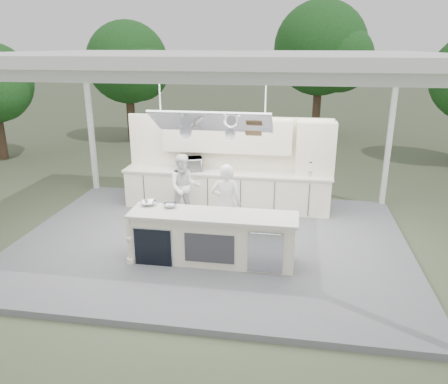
% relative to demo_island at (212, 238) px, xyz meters
% --- Properties ---
extents(ground, '(90.00, 90.00, 0.00)m').
position_rel_demo_island_xyz_m(ground, '(-0.18, 0.91, -0.60)').
color(ground, '#424D35').
rests_on(ground, ground).
extents(stage_deck, '(8.00, 6.00, 0.12)m').
position_rel_demo_island_xyz_m(stage_deck, '(-0.18, 0.91, -0.54)').
color(stage_deck, '#58595D').
rests_on(stage_deck, ground).
extents(tent, '(8.20, 6.20, 3.86)m').
position_rel_demo_island_xyz_m(tent, '(-0.18, 0.90, 3.11)').
color(tent, white).
rests_on(tent, ground).
extents(demo_island, '(3.10, 0.79, 0.95)m').
position_rel_demo_island_xyz_m(demo_island, '(0.00, 0.00, 0.00)').
color(demo_island, white).
rests_on(demo_island, stage_deck).
extents(back_counter, '(5.08, 0.72, 0.95)m').
position_rel_demo_island_xyz_m(back_counter, '(-0.18, 2.81, 0.00)').
color(back_counter, white).
rests_on(back_counter, stage_deck).
extents(back_wall_unit, '(5.05, 0.48, 2.25)m').
position_rel_demo_island_xyz_m(back_wall_unit, '(0.27, 3.03, 0.98)').
color(back_wall_unit, white).
rests_on(back_wall_unit, stage_deck).
extents(tree_cluster, '(19.55, 9.40, 5.85)m').
position_rel_demo_island_xyz_m(tree_cluster, '(-0.34, 10.68, 2.69)').
color(tree_cluster, '#4E3827').
rests_on(tree_cluster, ground).
extents(head_chef, '(0.61, 0.40, 1.67)m').
position_rel_demo_island_xyz_m(head_chef, '(0.13, 0.86, 0.36)').
color(head_chef, white).
rests_on(head_chef, stage_deck).
extents(sous_chef, '(0.91, 0.81, 1.55)m').
position_rel_demo_island_xyz_m(sous_chef, '(-1.01, 1.96, 0.30)').
color(sous_chef, white).
rests_on(sous_chef, stage_deck).
extents(toaster_oven, '(0.68, 0.56, 0.32)m').
position_rel_demo_island_xyz_m(toaster_oven, '(-1.06, 2.75, 0.63)').
color(toaster_oven, silver).
rests_on(toaster_oven, back_counter).
extents(bowl_large, '(0.40, 0.40, 0.07)m').
position_rel_demo_island_xyz_m(bowl_large, '(-1.28, 0.26, 0.51)').
color(bowl_large, silver).
rests_on(bowl_large, demo_island).
extents(bowl_small, '(0.26, 0.26, 0.08)m').
position_rel_demo_island_xyz_m(bowl_small, '(-0.84, 0.22, 0.51)').
color(bowl_small, '#B3B5BA').
rests_on(bowl_small, demo_island).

